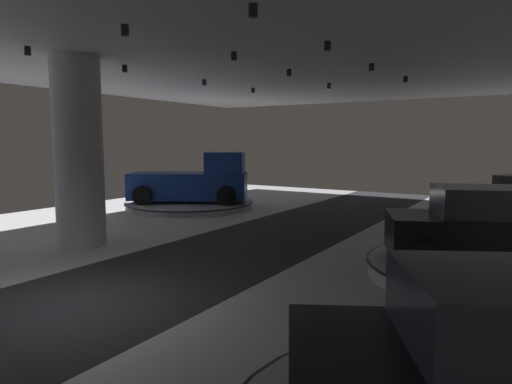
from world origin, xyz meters
TOP-DOWN VIEW (x-y plane):
  - ground at (0.00, 0.00)m, footprint 24.00×44.00m
  - column_left at (-4.24, 3.46)m, footprint 1.40×1.40m
  - display_platform_far_left at (-6.44, 10.93)m, footprint 5.86×5.86m
  - pickup_truck_far_left at (-6.16, 11.09)m, footprint 5.65×4.53m
  - display_platform_mid_right at (6.34, 5.95)m, footprint 5.17×5.17m
  - display_car_mid_right at (6.31, 5.94)m, footprint 4.57×3.38m

SIDE VIEW (x-z plane):
  - ground at x=0.00m, z-range -0.05..0.00m
  - display_platform_far_left at x=-6.44m, z-range 0.02..0.31m
  - display_platform_mid_right at x=6.34m, z-range 0.02..0.39m
  - display_car_mid_right at x=6.31m, z-range 0.28..1.99m
  - pickup_truck_far_left at x=-6.16m, z-range 0.07..2.37m
  - column_left at x=-4.24m, z-range 0.00..5.50m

